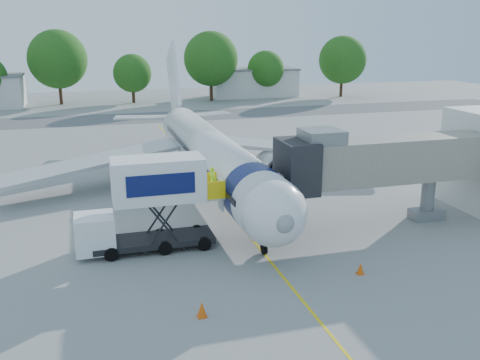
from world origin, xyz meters
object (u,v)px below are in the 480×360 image
object	(u,v)px
catering_hiloader	(147,205)
ground_tug	(287,288)
jet_bridge	(371,162)
aircraft	(210,153)

from	to	relation	value
catering_hiloader	ground_tug	world-z (taller)	catering_hiloader
catering_hiloader	jet_bridge	bearing A→B (deg)	0.01
catering_hiloader	ground_tug	size ratio (longest dim) A/B	2.16
aircraft	catering_hiloader	size ratio (longest dim) A/B	4.44
aircraft	catering_hiloader	world-z (taller)	aircraft
jet_bridge	catering_hiloader	size ratio (longest dim) A/B	1.64
catering_hiloader	aircraft	bearing A→B (deg)	60.58
aircraft	ground_tug	xyz separation A→B (m)	(-0.78, -19.31, -2.19)
aircraft	ground_tug	distance (m)	19.45
catering_hiloader	ground_tug	xyz separation A→B (m)	(5.49, -8.19, -2.00)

